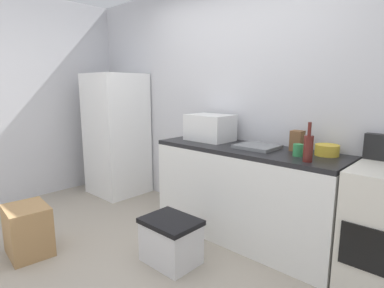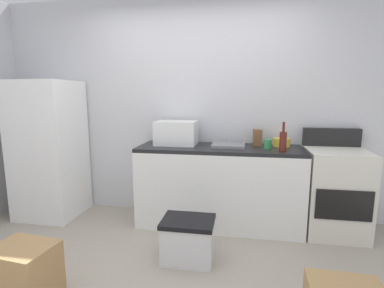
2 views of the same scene
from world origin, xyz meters
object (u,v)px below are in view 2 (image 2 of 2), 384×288
(coffee_mug, at_px, (268,144))
(cardboard_box_large, at_px, (25,276))
(storage_bin, at_px, (188,239))
(mixing_bowl, at_px, (282,142))
(refrigerator, at_px, (49,149))
(stove_oven, at_px, (334,190))
(wine_bottle, at_px, (283,141))
(knife_block, at_px, (257,138))
(microwave, at_px, (176,133))

(coffee_mug, height_order, cardboard_box_large, coffee_mug)
(cardboard_box_large, xyz_separation_m, storage_bin, (1.02, 0.76, -0.03))
(mixing_bowl, height_order, storage_bin, mixing_bowl)
(refrigerator, distance_m, cardboard_box_large, 1.81)
(stove_oven, height_order, wine_bottle, wine_bottle)
(coffee_mug, relative_size, mixing_bowl, 0.53)
(stove_oven, height_order, mixing_bowl, stove_oven)
(cardboard_box_large, bearing_deg, storage_bin, 36.60)
(knife_block, xyz_separation_m, storage_bin, (-0.62, -0.95, -0.80))
(microwave, bearing_deg, wine_bottle, -11.86)
(refrigerator, bearing_deg, microwave, 4.46)
(stove_oven, distance_m, knife_block, 0.98)
(storage_bin, bearing_deg, microwave, 108.92)
(knife_block, bearing_deg, microwave, -174.44)
(microwave, distance_m, knife_block, 0.92)
(coffee_mug, height_order, storage_bin, coffee_mug)
(storage_bin, bearing_deg, wine_bottle, 35.77)
(stove_oven, height_order, microwave, microwave)
(refrigerator, height_order, mixing_bowl, refrigerator)
(microwave, bearing_deg, knife_block, 5.56)
(wine_bottle, distance_m, storage_bin, 1.33)
(refrigerator, height_order, cardboard_box_large, refrigerator)
(refrigerator, bearing_deg, cardboard_box_large, -61.23)
(refrigerator, relative_size, knife_block, 9.04)
(microwave, bearing_deg, coffee_mug, -6.07)
(refrigerator, distance_m, coffee_mug, 2.56)
(storage_bin, bearing_deg, stove_oven, 28.97)
(mixing_bowl, height_order, cardboard_box_large, mixing_bowl)
(microwave, height_order, cardboard_box_large, microwave)
(refrigerator, relative_size, coffee_mug, 16.28)
(refrigerator, xyz_separation_m, stove_oven, (3.27, 0.06, -0.35))
(storage_bin, bearing_deg, knife_block, 56.71)
(wine_bottle, height_order, knife_block, wine_bottle)
(refrigerator, distance_m, storage_bin, 2.08)
(coffee_mug, distance_m, cardboard_box_large, 2.42)
(stove_oven, relative_size, mixing_bowl, 5.79)
(wine_bottle, xyz_separation_m, cardboard_box_large, (-1.87, -1.37, -0.79))
(stove_oven, distance_m, microwave, 1.82)
(stove_oven, bearing_deg, wine_bottle, -163.00)
(refrigerator, distance_m, knife_block, 2.48)
(knife_block, bearing_deg, wine_bottle, -54.75)
(wine_bottle, distance_m, coffee_mug, 0.20)
(cardboard_box_large, bearing_deg, knife_block, 46.07)
(coffee_mug, relative_size, cardboard_box_large, 0.23)
(microwave, distance_m, mixing_bowl, 1.18)
(microwave, distance_m, cardboard_box_large, 1.95)
(microwave, distance_m, coffee_mug, 1.02)
(wine_bottle, bearing_deg, mixing_bowl, 84.75)
(refrigerator, bearing_deg, wine_bottle, -2.56)
(storage_bin, bearing_deg, refrigerator, 158.20)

